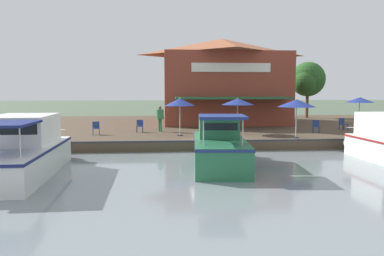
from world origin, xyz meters
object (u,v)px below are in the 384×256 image
cafe_chair_beside_entrance (316,126)px  person_mid_patio (160,115)px  patio_umbrella_back_row (238,102)px  motorboat_mid_row (22,151)px  cafe_chair_far_corner_seat (343,123)px  cafe_chair_back_row_seat (96,127)px  patio_umbrella_mid_patio_left (297,103)px  cafe_chair_under_first_umbrella (140,125)px  waterfront_restaurant (222,80)px  cafe_chair_mid_patio (34,132)px  patio_umbrella_by_entrance (360,100)px  motorboat_outer_channel (218,145)px  tree_downstream_bank (307,80)px  patio_umbrella_near_quay_edge (180,102)px

cafe_chair_beside_entrance → person_mid_patio: bearing=-98.3°
patio_umbrella_back_row → motorboat_mid_row: 13.94m
motorboat_mid_row → cafe_chair_far_corner_seat: bearing=118.6°
cafe_chair_back_row_seat → person_mid_patio: bearing=110.8°
patio_umbrella_mid_patio_left → cafe_chair_under_first_umbrella: (-3.91, -9.64, -1.64)m
waterfront_restaurant → cafe_chair_mid_patio: bearing=-47.9°
cafe_chair_mid_patio → cafe_chair_beside_entrance: bearing=97.7°
person_mid_patio → cafe_chair_mid_patio: bearing=-61.4°
patio_umbrella_by_entrance → motorboat_mid_row: (7.33, -18.61, -1.90)m
patio_umbrella_mid_patio_left → motorboat_outer_channel: (4.81, -5.45, -1.79)m
cafe_chair_beside_entrance → cafe_chair_under_first_umbrella: same height
patio_umbrella_by_entrance → tree_downstream_bank: tree_downstream_bank is taller
patio_umbrella_by_entrance → cafe_chair_far_corner_seat: size_ratio=2.92×
motorboat_outer_channel → cafe_chair_under_first_umbrella: bearing=-154.4°
cafe_chair_mid_patio → cafe_chair_far_corner_seat: (-4.14, 20.65, 0.00)m
motorboat_mid_row → patio_umbrella_back_row: bearing=128.2°
cafe_chair_beside_entrance → motorboat_outer_channel: motorboat_outer_channel is taller
patio_umbrella_near_quay_edge → motorboat_outer_channel: patio_umbrella_near_quay_edge is taller
patio_umbrella_near_quay_edge → motorboat_outer_channel: bearing=13.1°
patio_umbrella_near_quay_edge → cafe_chair_back_row_seat: (-1.00, -5.43, -1.66)m
patio_umbrella_by_entrance → patio_umbrella_near_quay_edge: (-0.32, -11.63, -0.11)m
cafe_chair_beside_entrance → person_mid_patio: (-1.54, -10.62, 0.66)m
waterfront_restaurant → cafe_chair_back_row_seat: (9.18, -9.69, -3.32)m
motorboat_mid_row → patio_umbrella_near_quay_edge: bearing=137.6°
patio_umbrella_by_entrance → motorboat_outer_channel: bearing=-58.6°
motorboat_mid_row → cafe_chair_mid_patio: bearing=-165.9°
cafe_chair_back_row_seat → cafe_chair_mid_patio: 3.94m
patio_umbrella_by_entrance → cafe_chair_mid_patio: patio_umbrella_by_entrance is taller
patio_umbrella_mid_patio_left → cafe_chair_back_row_seat: 12.78m
motorboat_mid_row → cafe_chair_under_first_umbrella: bearing=156.4°
cafe_chair_beside_entrance → motorboat_mid_row: (8.68, -16.33, -0.12)m
patio_umbrella_back_row → motorboat_mid_row: bearing=-51.8°
patio_umbrella_by_entrance → person_mid_patio: 13.27m
cafe_chair_back_row_seat → tree_downstream_bank: size_ratio=0.15×
patio_umbrella_back_row → cafe_chair_far_corner_seat: (-1.85, 8.20, -1.65)m
cafe_chair_far_corner_seat → cafe_chair_back_row_seat: bearing=-84.3°
waterfront_restaurant → motorboat_mid_row: 21.35m
cafe_chair_under_first_umbrella → cafe_chair_back_row_seat: bearing=-65.7°
cafe_chair_mid_patio → patio_umbrella_near_quay_edge: bearing=99.3°
person_mid_patio → motorboat_outer_channel: (9.05, 2.79, -0.81)m
patio_umbrella_near_quay_edge → tree_downstream_bank: 20.35m
cafe_chair_far_corner_seat → motorboat_outer_channel: 14.03m
motorboat_outer_channel → cafe_chair_mid_patio: bearing=-116.8°
motorboat_outer_channel → person_mid_patio: bearing=-162.9°
patio_umbrella_near_quay_edge → cafe_chair_far_corner_seat: patio_umbrella_near_quay_edge is taller
cafe_chair_back_row_seat → tree_downstream_bank: (-13.69, 19.41, 3.47)m
patio_umbrella_mid_patio_left → person_mid_patio: (-4.24, -8.24, -0.98)m
motorboat_outer_channel → patio_umbrella_near_quay_edge: bearing=-166.9°
patio_umbrella_back_row → cafe_chair_mid_patio: size_ratio=2.81×
patio_umbrella_by_entrance → patio_umbrella_near_quay_edge: patio_umbrella_by_entrance is taller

